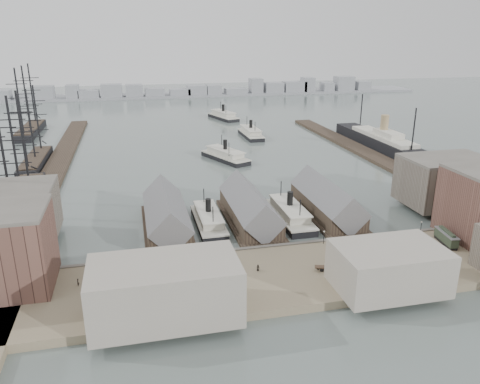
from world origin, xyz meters
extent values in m
plane|color=#505D59|center=(0.00, 0.00, 0.00)|extent=(900.00, 900.00, 0.00)
cube|color=#796B51|center=(0.00, -20.00, 1.00)|extent=(180.00, 30.00, 2.00)
cube|color=#59544C|center=(0.00, -5.20, 1.15)|extent=(180.00, 1.20, 2.30)
cube|color=#2D231C|center=(-68.00, 100.00, 0.80)|extent=(10.00, 220.00, 1.60)
cube|color=#2D231C|center=(78.00, 90.00, 0.80)|extent=(10.00, 180.00, 1.60)
cube|color=#2D231C|center=(-26.00, 16.00, 0.60)|extent=(14.00, 42.00, 1.20)
cube|color=#2D231C|center=(-26.00, 17.00, 3.70)|extent=(12.00, 36.00, 5.00)
cube|color=#59595B|center=(-26.00, 17.00, 6.30)|extent=(12.60, 37.00, 12.60)
cube|color=#2D231C|center=(0.00, 16.00, 0.60)|extent=(14.00, 42.00, 1.20)
cube|color=#2D231C|center=(0.00, 17.00, 3.70)|extent=(12.00, 36.00, 5.00)
cube|color=#59595B|center=(0.00, 17.00, 6.30)|extent=(12.60, 37.00, 12.60)
cube|color=#2D231C|center=(26.00, 16.00, 0.60)|extent=(14.00, 42.00, 1.20)
cube|color=#2D231C|center=(26.00, 17.00, 3.70)|extent=(12.00, 36.00, 5.00)
cube|color=#59595B|center=(26.00, 17.00, 6.30)|extent=(12.60, 37.00, 12.60)
cube|color=#60564C|center=(-70.00, 18.00, 9.00)|extent=(26.00, 20.00, 14.00)
cube|color=#60564C|center=(68.00, 15.00, 9.50)|extent=(28.00, 20.00, 15.00)
cube|color=gray|center=(20.00, -32.00, 7.00)|extent=(24.00, 16.00, 10.00)
cube|color=gray|center=(-30.00, -32.00, 8.00)|extent=(30.00, 16.00, 12.00)
cylinder|color=black|center=(-45.00, -7.00, 3.80)|extent=(0.16, 0.16, 3.60)
sphere|color=beige|center=(-45.00, -7.00, 5.70)|extent=(0.44, 0.44, 0.44)
cylinder|color=black|center=(-15.00, -7.00, 3.80)|extent=(0.16, 0.16, 3.60)
sphere|color=beige|center=(-15.00, -7.00, 5.70)|extent=(0.44, 0.44, 0.44)
cylinder|color=black|center=(15.00, -7.00, 3.80)|extent=(0.16, 0.16, 3.60)
sphere|color=beige|center=(15.00, -7.00, 5.70)|extent=(0.44, 0.44, 0.44)
cylinder|color=black|center=(45.00, -7.00, 3.80)|extent=(0.16, 0.16, 3.60)
sphere|color=beige|center=(45.00, -7.00, 5.70)|extent=(0.44, 0.44, 0.44)
cube|color=gray|center=(0.00, 340.00, 1.00)|extent=(500.00, 40.00, 2.00)
cube|color=gray|center=(-123.57, 330.00, 3.62)|extent=(14.71, 14.00, 7.23)
cube|color=gray|center=(-107.98, 330.00, 6.62)|extent=(17.63, 14.00, 13.23)
cube|color=gray|center=(-83.49, 330.00, 6.79)|extent=(10.74, 14.00, 13.58)
cube|color=gray|center=(-69.86, 330.00, 4.32)|extent=(18.06, 14.00, 8.64)
cube|color=gray|center=(-49.92, 330.00, 6.64)|extent=(18.55, 14.00, 13.29)
cube|color=gray|center=(-29.70, 330.00, 6.24)|extent=(15.33, 14.00, 12.47)
cube|color=gray|center=(-11.29, 330.00, 4.36)|extent=(17.56, 14.00, 8.72)
cube|color=gray|center=(11.96, 330.00, 3.82)|extent=(18.76, 14.00, 7.63)
cube|color=gray|center=(27.85, 330.00, 5.17)|extent=(17.61, 14.00, 10.35)
cube|color=gray|center=(44.04, 330.00, 5.15)|extent=(13.38, 14.00, 10.30)
cube|color=gray|center=(65.61, 330.00, 3.38)|extent=(20.73, 14.00, 6.75)
cube|color=gray|center=(85.69, 330.00, 7.79)|extent=(11.51, 14.00, 15.57)
cube|color=gray|center=(103.47, 330.00, 5.63)|extent=(18.17, 14.00, 11.26)
cube|color=gray|center=(125.20, 330.00, 5.92)|extent=(21.81, 14.00, 11.83)
cube|color=gray|center=(139.05, 330.00, 7.75)|extent=(11.12, 14.00, 15.50)
cube|color=gray|center=(159.69, 330.00, 5.14)|extent=(10.90, 14.00, 10.29)
cube|color=gray|center=(177.90, 330.00, 7.86)|extent=(17.95, 14.00, 15.72)
cube|color=gray|center=(197.92, 330.00, 5.26)|extent=(14.21, 14.00, 10.51)
cube|color=black|center=(-13.00, 17.41, 0.85)|extent=(7.60, 26.59, 1.71)
cube|color=beige|center=(-13.00, 17.41, 2.09)|extent=(7.98, 26.59, 0.47)
cube|color=beige|center=(-13.00, 17.41, 3.42)|extent=(6.17, 19.00, 2.09)
cube|color=beige|center=(-13.00, 17.41, 4.75)|extent=(6.65, 20.90, 0.38)
cylinder|color=black|center=(-13.00, 17.41, 6.84)|extent=(1.71, 1.71, 4.27)
cylinder|color=black|center=(-13.00, 25.96, 6.65)|extent=(0.28, 0.28, 5.70)
cylinder|color=black|center=(-13.00, 8.86, 6.65)|extent=(0.28, 0.28, 5.70)
cube|color=black|center=(13.00, 15.98, 0.93)|extent=(8.25, 28.88, 1.86)
cube|color=beige|center=(13.00, 15.98, 2.27)|extent=(8.66, 28.88, 0.52)
cube|color=beige|center=(13.00, 15.98, 3.71)|extent=(6.70, 20.63, 2.27)
cube|color=beige|center=(13.00, 15.98, 5.16)|extent=(7.22, 22.69, 0.41)
cylinder|color=black|center=(13.00, 15.98, 7.43)|extent=(1.86, 1.86, 4.64)
cylinder|color=black|center=(13.00, 25.26, 7.22)|extent=(0.31, 0.31, 6.19)
cylinder|color=black|center=(13.00, 6.70, 7.22)|extent=(0.31, 0.31, 6.19)
cube|color=black|center=(7.81, 94.15, 0.94)|extent=(19.45, 30.14, 1.88)
cube|color=beige|center=(7.81, 94.15, 2.30)|extent=(19.83, 30.31, 0.52)
cube|color=beige|center=(7.81, 94.15, 3.76)|extent=(14.64, 21.86, 2.30)
cube|color=beige|center=(7.81, 94.15, 5.22)|extent=(15.96, 23.98, 0.42)
cylinder|color=black|center=(7.81, 94.15, 7.52)|extent=(1.88, 1.88, 4.70)
cylinder|color=black|center=(7.81, 103.56, 7.31)|extent=(0.31, 0.31, 6.27)
cylinder|color=black|center=(7.81, 84.75, 7.31)|extent=(0.31, 0.31, 6.27)
cube|color=black|center=(32.52, 142.08, 0.94)|extent=(8.77, 29.34, 1.88)
cube|color=beige|center=(32.52, 142.08, 2.30)|extent=(9.18, 29.34, 0.52)
cube|color=beige|center=(32.52, 142.08, 3.76)|extent=(7.08, 20.97, 2.30)
cube|color=beige|center=(32.52, 142.08, 5.22)|extent=(7.63, 23.06, 0.42)
cylinder|color=black|center=(32.52, 142.08, 7.51)|extent=(1.88, 1.88, 4.70)
cylinder|color=black|center=(32.52, 151.47, 7.31)|extent=(0.31, 0.31, 6.26)
cylinder|color=black|center=(32.52, 132.69, 7.31)|extent=(0.31, 0.31, 6.26)
cube|color=black|center=(28.50, 203.61, 0.98)|extent=(17.43, 31.66, 1.96)
cube|color=beige|center=(28.50, 203.61, 2.39)|extent=(17.85, 31.79, 0.54)
cube|color=beige|center=(28.50, 203.61, 3.91)|extent=(13.27, 22.87, 2.39)
cube|color=beige|center=(28.50, 203.61, 5.44)|extent=(14.44, 25.11, 0.43)
cylinder|color=black|center=(28.50, 203.61, 7.83)|extent=(1.96, 1.96, 4.89)
cylinder|color=black|center=(28.50, 213.39, 7.61)|extent=(0.33, 0.33, 6.52)
cylinder|color=black|center=(28.50, 193.82, 7.61)|extent=(0.33, 0.33, 6.52)
cube|color=black|center=(-74.27, 47.40, 1.82)|extent=(9.11, 62.78, 3.65)
cube|color=#2D231C|center=(-74.27, 47.40, 3.95)|extent=(8.61, 56.50, 0.61)
cylinder|color=black|center=(-74.27, 40.07, 20.25)|extent=(0.81, 0.81, 34.43)
cylinder|color=black|center=(-74.27, 54.72, 20.25)|extent=(0.81, 0.81, 34.43)
cylinder|color=black|center=(-74.27, 69.37, 20.25)|extent=(0.81, 0.81, 34.43)
cube|color=black|center=(-78.03, 105.83, 1.66)|extent=(8.30, 47.96, 3.32)
cube|color=#2D231C|center=(-78.03, 105.83, 3.60)|extent=(7.84, 43.17, 0.55)
cylinder|color=black|center=(-78.03, 89.04, 18.45)|extent=(0.74, 0.74, 31.36)
cylinder|color=black|center=(-78.03, 105.83, 18.45)|extent=(0.74, 0.74, 31.36)
cylinder|color=black|center=(-78.03, 122.61, 18.45)|extent=(0.74, 0.74, 31.36)
cube|color=black|center=(-93.19, 180.55, 1.93)|extent=(9.63, 53.52, 3.85)
cube|color=#2D231C|center=(-93.19, 180.55, 4.17)|extent=(9.10, 48.17, 0.64)
cylinder|color=black|center=(-93.19, 161.81, 21.41)|extent=(0.86, 0.86, 36.39)
cylinder|color=black|center=(-93.19, 180.55, 21.41)|extent=(0.86, 0.86, 36.39)
cylinder|color=black|center=(-93.19, 199.28, 21.41)|extent=(0.86, 0.86, 36.39)
cube|color=black|center=(92.00, 98.56, 2.78)|extent=(12.05, 88.03, 5.56)
cube|color=beige|center=(92.00, 98.56, 6.49)|extent=(10.19, 50.96, 1.85)
cube|color=beige|center=(92.00, 93.93, 8.80)|extent=(7.41, 18.53, 2.78)
cylinder|color=tan|center=(92.00, 98.56, 12.97)|extent=(4.08, 4.08, 9.27)
cube|color=black|center=(47.88, -14.56, 2.37)|extent=(3.40, 8.98, 0.74)
cube|color=#283527|center=(47.88, -14.56, 3.94)|extent=(3.56, 9.45, 2.40)
cube|color=#59595B|center=(47.88, -14.56, 5.27)|extent=(3.79, 9.84, 0.28)
imported|color=black|center=(-28.93, -16.91, 2.72)|extent=(1.35, 1.22, 1.44)
cube|color=#3F2D21|center=(-31.53, -17.03, 2.90)|extent=(2.67, 1.62, 0.25)
cylinder|color=black|center=(-31.50, -17.73, 2.55)|extent=(1.10, 0.13, 1.10)
cylinder|color=black|center=(-31.56, -16.33, 2.55)|extent=(1.10, 0.13, 1.10)
imported|color=black|center=(-16.67, -20.98, 2.78)|extent=(1.93, 1.02, 1.56)
cube|color=#3F2D21|center=(-19.26, -20.72, 2.90)|extent=(2.73, 1.74, 0.25)
cylinder|color=black|center=(-19.32, -21.42, 2.55)|extent=(1.10, 0.19, 1.10)
cylinder|color=black|center=(-19.19, -20.03, 2.55)|extent=(1.10, 0.19, 1.10)
imported|color=black|center=(10.62, -20.28, 2.80)|extent=(1.82, 1.96, 1.60)
cube|color=#3F2D21|center=(8.18, -21.17, 2.90)|extent=(2.96, 2.30, 0.25)
cylinder|color=black|center=(8.42, -21.83, 2.55)|extent=(1.06, 0.45, 1.10)
cylinder|color=black|center=(7.94, -20.51, 2.55)|extent=(1.06, 0.45, 1.10)
imported|color=black|center=(-48.81, -15.32, 2.90)|extent=(0.52, 0.68, 1.80)
imported|color=black|center=(-44.16, -16.92, 2.89)|extent=(0.87, 1.01, 1.78)
imported|color=black|center=(-29.44, -11.79, 2.84)|extent=(1.24, 1.13, 1.68)
imported|color=black|center=(-15.15, -20.36, 2.87)|extent=(0.82, 1.11, 1.75)
imported|color=black|center=(-6.63, -17.76, 2.83)|extent=(0.83, 0.56, 1.66)
imported|color=black|center=(10.28, -20.06, 2.83)|extent=(0.57, 0.69, 1.65)
imported|color=black|center=(18.17, -10.20, 2.88)|extent=(1.08, 1.04, 1.75)
imported|color=black|center=(32.53, -26.54, 2.90)|extent=(1.33, 1.20, 1.79)
imported|color=black|center=(34.35, -12.12, 2.79)|extent=(0.42, 0.94, 1.58)
imported|color=black|center=(48.31, -23.90, 2.87)|extent=(0.97, 0.77, 1.74)
camera|label=1|loc=(-34.06, -116.09, 57.15)|focal=35.00mm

